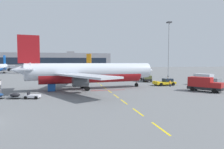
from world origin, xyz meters
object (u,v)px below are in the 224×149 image
at_px(airliner_far_center, 76,66).
at_px(apron_light_mast_far, 169,43).
at_px(uld_cargo_container, 52,87).
at_px(catering_truck, 146,77).
at_px(fuel_service_truck, 204,84).
at_px(pushback_tug, 165,82).
at_px(baggage_train, 15,96).
at_px(ground_crew_worker, 170,83).
at_px(ground_power_truck, 206,79).
at_px(airliner_foreground, 90,73).

xyz_separation_m(airliner_far_center, apron_light_mast_far, (37.60, -51.25, 11.10)).
bearing_deg(uld_cargo_container, apron_light_mast_far, 35.74).
bearing_deg(apron_light_mast_far, airliner_far_center, 126.27).
distance_m(catering_truck, fuel_service_truck, 24.76).
distance_m(pushback_tug, baggage_train, 37.78).
bearing_deg(catering_truck, uld_cargo_container, -149.98).
bearing_deg(apron_light_mast_far, uld_cargo_container, -144.26).
distance_m(airliner_far_center, ground_crew_worker, 85.45).
bearing_deg(catering_truck, fuel_service_truck, -81.15).
distance_m(pushback_tug, uld_cargo_container, 30.28).
relative_size(ground_power_truck, apron_light_mast_far, 0.31).
relative_size(airliner_far_center, ground_power_truck, 4.12).
distance_m(airliner_far_center, baggage_train, 93.67).
bearing_deg(airliner_foreground, fuel_service_truck, -20.84).
xyz_separation_m(airliner_foreground, fuel_service_truck, (24.04, -9.15, -2.30)).
relative_size(ground_crew_worker, apron_light_mast_far, 0.07).
relative_size(baggage_train, apron_light_mast_far, 0.37).
height_order(airliner_foreground, ground_power_truck, airliner_foreground).
bearing_deg(catering_truck, airliner_far_center, 107.16).
distance_m(catering_truck, uld_cargo_container, 33.48).
bearing_deg(airliner_foreground, airliner_far_center, 90.41).
xyz_separation_m(airliner_foreground, ground_power_truck, (32.59, 1.29, -2.30)).
bearing_deg(airliner_foreground, baggage_train, -145.28).
bearing_deg(apron_light_mast_far, ground_power_truck, -98.32).
xyz_separation_m(airliner_foreground, airliner_far_center, (-0.59, 82.75, -0.21)).
xyz_separation_m(pushback_tug, catering_truck, (-0.93, 11.99, 0.74)).
bearing_deg(fuel_service_truck, uld_cargo_container, 166.74).
relative_size(airliner_foreground, uld_cargo_container, 21.25).
height_order(pushback_tug, uld_cargo_container, pushback_tug).
distance_m(pushback_tug, ground_crew_worker, 3.22).
relative_size(baggage_train, ground_crew_worker, 5.20).
xyz_separation_m(fuel_service_truck, ground_crew_worker, (-3.07, 9.27, -0.70)).
bearing_deg(fuel_service_truck, catering_truck, 98.85).
bearing_deg(pushback_tug, airliner_far_center, 105.32).
bearing_deg(pushback_tug, airliner_foreground, -171.06).
distance_m(pushback_tug, apron_light_mast_far, 35.20).
bearing_deg(catering_truck, ground_power_truck, -48.61).
height_order(pushback_tug, ground_crew_worker, pushback_tug).
distance_m(catering_truck, ground_power_truck, 18.69).
bearing_deg(airliner_far_center, catering_truck, -72.84).
bearing_deg(apron_light_mast_far, pushback_tug, -119.36).
relative_size(airliner_foreground, catering_truck, 4.78).
xyz_separation_m(catering_truck, ground_crew_worker, (0.74, -15.20, -0.70)).
relative_size(pushback_tug, uld_cargo_container, 3.84).
distance_m(baggage_train, apron_light_mast_far, 67.40).
xyz_separation_m(airliner_foreground, uld_cargo_container, (-8.75, -1.43, -3.15)).
bearing_deg(uld_cargo_container, baggage_train, -123.05).
bearing_deg(pushback_tug, ground_crew_worker, -93.35).
distance_m(airliner_foreground, catering_truck, 25.48).
xyz_separation_m(airliner_foreground, catering_truck, (20.23, 15.32, -2.30)).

